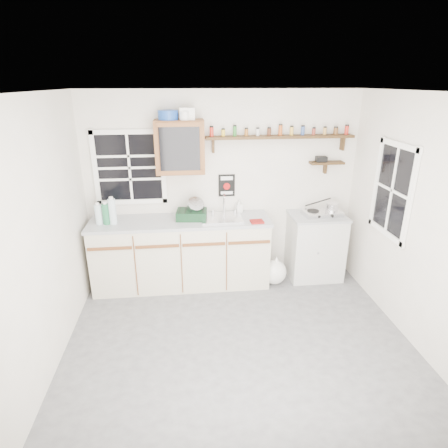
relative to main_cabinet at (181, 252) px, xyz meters
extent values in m
cube|color=#4B4B4D|center=(0.58, -1.30, -0.47)|extent=(3.60, 3.20, 0.02)
cube|color=silver|center=(0.58, -1.30, 2.05)|extent=(3.60, 3.20, 0.02)
cube|color=beige|center=(-1.23, -1.30, 0.79)|extent=(0.02, 3.20, 2.50)
cube|color=beige|center=(2.40, -1.30, 0.79)|extent=(0.02, 3.20, 2.50)
cube|color=beige|center=(0.58, 0.31, 0.79)|extent=(3.60, 0.02, 2.50)
cube|color=beige|center=(0.58, -2.91, 0.79)|extent=(3.60, 0.02, 2.50)
cube|color=beige|center=(0.00, 0.00, -0.02)|extent=(2.27, 0.60, 0.88)
cube|color=#9C9EA3|center=(0.00, 0.00, 0.44)|extent=(2.31, 0.62, 0.04)
cube|color=brown|center=(-0.85, -0.31, 0.24)|extent=(0.53, 0.02, 0.03)
cube|color=brown|center=(-0.28, -0.31, 0.24)|extent=(0.53, 0.02, 0.03)
cube|color=brown|center=(0.28, -0.31, 0.24)|extent=(0.53, 0.02, 0.03)
cube|color=brown|center=(0.85, -0.31, 0.24)|extent=(0.53, 0.02, 0.03)
cube|color=#BBBAB4|center=(1.83, 0.03, -0.02)|extent=(0.70, 0.55, 0.88)
cube|color=#9C9EA3|center=(1.83, 0.03, 0.43)|extent=(0.73, 0.57, 0.03)
cube|color=silver|center=(0.53, 0.00, 0.46)|extent=(0.52, 0.44, 0.03)
cylinder|color=silver|center=(0.58, 0.16, 0.60)|extent=(0.02, 0.02, 0.28)
cylinder|color=silver|center=(0.58, 0.10, 0.73)|extent=(0.02, 0.14, 0.02)
cube|color=brown|center=(0.03, 0.15, 1.36)|extent=(0.60, 0.30, 0.65)
cube|color=black|center=(0.03, -0.01, 1.36)|extent=(0.48, 0.02, 0.52)
cylinder|color=#18429F|center=(-0.09, 0.15, 1.74)|extent=(0.24, 0.24, 0.11)
cube|color=silver|center=(0.14, 0.15, 1.76)|extent=(0.18, 0.15, 0.14)
cylinder|color=silver|center=(0.11, 0.10, 1.74)|extent=(0.12, 0.12, 0.10)
cube|color=black|center=(1.31, 0.21, 1.46)|extent=(1.91, 0.18, 0.04)
cube|color=black|center=(0.45, 0.25, 1.36)|extent=(0.03, 0.10, 0.18)
cube|color=black|center=(2.17, 0.25, 1.36)|extent=(0.03, 0.10, 0.18)
cylinder|color=red|center=(0.43, 0.21, 1.53)|extent=(0.05, 0.05, 0.11)
cylinder|color=black|center=(0.43, 0.21, 1.60)|extent=(0.05, 0.05, 0.02)
cylinder|color=gold|center=(0.58, 0.21, 1.52)|extent=(0.05, 0.05, 0.08)
cylinder|color=black|center=(0.58, 0.21, 1.56)|extent=(0.04, 0.04, 0.02)
cylinder|color=#267226|center=(0.73, 0.21, 1.54)|extent=(0.05, 0.05, 0.12)
cylinder|color=black|center=(0.73, 0.21, 1.60)|extent=(0.04, 0.04, 0.02)
cylinder|color=#99591E|center=(0.87, 0.21, 1.52)|extent=(0.05, 0.05, 0.08)
cylinder|color=black|center=(0.87, 0.21, 1.57)|extent=(0.04, 0.04, 0.02)
cylinder|color=silver|center=(1.02, 0.21, 1.52)|extent=(0.04, 0.04, 0.09)
cylinder|color=black|center=(1.02, 0.21, 1.57)|extent=(0.04, 0.04, 0.02)
cylinder|color=#4C2614|center=(1.16, 0.21, 1.52)|extent=(0.05, 0.05, 0.09)
cylinder|color=black|center=(1.16, 0.21, 1.57)|extent=(0.04, 0.04, 0.02)
cylinder|color=#B24C19|center=(1.31, 0.21, 1.54)|extent=(0.05, 0.05, 0.13)
cylinder|color=black|center=(1.31, 0.21, 1.61)|extent=(0.04, 0.04, 0.02)
cylinder|color=gold|center=(1.46, 0.21, 1.53)|extent=(0.05, 0.05, 0.10)
cylinder|color=black|center=(1.46, 0.21, 1.59)|extent=(0.04, 0.04, 0.02)
cylinder|color=#334C8C|center=(1.60, 0.21, 1.53)|extent=(0.05, 0.05, 0.11)
cylinder|color=black|center=(1.60, 0.21, 1.59)|extent=(0.04, 0.04, 0.02)
cylinder|color=maroon|center=(1.75, 0.21, 1.52)|extent=(0.04, 0.04, 0.08)
cylinder|color=black|center=(1.75, 0.21, 1.56)|extent=(0.04, 0.04, 0.02)
cylinder|color=#BF8C3F|center=(1.89, 0.21, 1.52)|extent=(0.04, 0.04, 0.09)
cylinder|color=black|center=(1.89, 0.21, 1.57)|extent=(0.04, 0.04, 0.02)
cylinder|color=brown|center=(2.04, 0.21, 1.52)|extent=(0.06, 0.06, 0.08)
cylinder|color=black|center=(2.04, 0.21, 1.57)|extent=(0.05, 0.05, 0.02)
cylinder|color=red|center=(2.19, 0.21, 1.53)|extent=(0.05, 0.05, 0.11)
cylinder|color=black|center=(2.19, 0.21, 1.59)|extent=(0.05, 0.05, 0.02)
cube|color=black|center=(1.96, 0.22, 1.11)|extent=(0.45, 0.15, 0.03)
cube|color=black|center=(1.96, 0.26, 1.03)|extent=(0.03, 0.08, 0.14)
cube|color=black|center=(1.88, 0.22, 1.16)|extent=(0.14, 0.10, 0.07)
cube|color=black|center=(0.63, 0.29, 0.82)|extent=(0.22, 0.01, 0.30)
cube|color=white|center=(0.63, 0.28, 0.92)|extent=(0.16, 0.00, 0.05)
cylinder|color=#A50C0C|center=(0.63, 0.28, 0.81)|extent=(0.09, 0.01, 0.09)
cube|color=white|center=(0.63, 0.28, 0.72)|extent=(0.16, 0.00, 0.04)
cube|color=black|center=(-0.62, 0.29, 1.09)|extent=(0.85, 0.02, 0.90)
cube|color=white|center=(-0.62, 0.29, 1.09)|extent=(0.93, 0.03, 0.98)
cube|color=black|center=(2.37, -0.75, 0.99)|extent=(0.02, 0.70, 1.00)
cube|color=white|center=(2.37, -0.75, 0.99)|extent=(0.03, 0.78, 1.08)
cylinder|color=silver|center=(-1.00, -0.04, 0.58)|extent=(0.09, 0.09, 0.25)
cylinder|color=silver|center=(-1.00, -0.04, 0.72)|extent=(0.05, 0.05, 0.03)
cylinder|color=#246E45|center=(-0.90, -0.05, 0.59)|extent=(0.09, 0.09, 0.26)
cylinder|color=silver|center=(-0.90, -0.05, 0.73)|extent=(0.05, 0.05, 0.03)
cylinder|color=silver|center=(-0.82, -0.05, 0.62)|extent=(0.09, 0.09, 0.32)
cylinder|color=silver|center=(-0.82, -0.05, 0.79)|extent=(0.05, 0.05, 0.03)
cube|color=black|center=(0.15, 0.03, 0.52)|extent=(0.41, 0.33, 0.11)
cylinder|color=silver|center=(0.20, 0.03, 0.63)|extent=(0.26, 0.28, 0.23)
imported|color=silver|center=(0.79, 0.22, 0.55)|extent=(0.10, 0.10, 0.18)
cube|color=maroon|center=(0.96, -0.20, 0.47)|extent=(0.17, 0.15, 0.02)
cube|color=silver|center=(1.88, 0.01, 0.48)|extent=(0.52, 0.31, 0.06)
cylinder|color=black|center=(1.76, 0.01, 0.52)|extent=(0.15, 0.15, 0.01)
cylinder|color=black|center=(2.01, 0.01, 0.52)|extent=(0.15, 0.15, 0.01)
cylinder|color=silver|center=(2.01, 0.01, 0.56)|extent=(0.17, 0.17, 0.11)
cylinder|color=black|center=(1.84, 0.09, 0.61)|extent=(0.29, 0.19, 0.17)
ellipsoid|color=white|center=(1.23, -0.15, -0.29)|extent=(0.37, 0.33, 0.39)
cone|color=white|center=(1.25, -0.15, -0.11)|extent=(0.11, 0.11, 0.11)
camera|label=1|loc=(0.07, -4.53, 2.12)|focal=30.00mm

